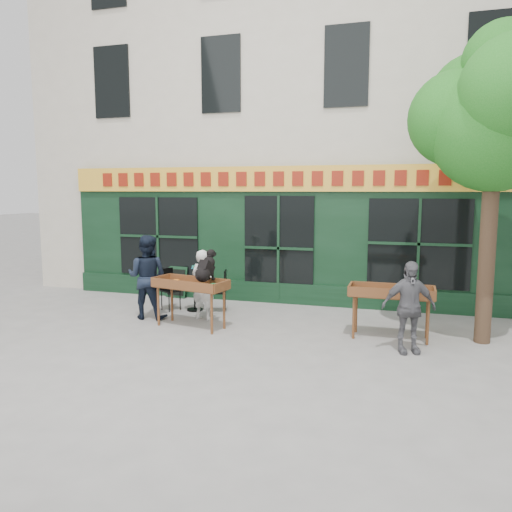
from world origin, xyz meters
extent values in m
plane|color=slate|center=(0.00, 0.00, 0.00)|extent=(80.00, 80.00, 0.00)
cube|color=beige|center=(0.00, 6.00, 5.00)|extent=(14.00, 7.00, 10.00)
cube|color=black|center=(0.00, 2.42, 1.60)|extent=(11.00, 0.16, 3.20)
cube|color=gold|center=(0.00, 2.30, 3.00)|extent=(11.00, 0.06, 0.60)
cube|color=maroon|center=(0.00, 2.26, 3.00)|extent=(9.60, 0.03, 0.34)
cube|color=black|center=(0.00, 2.32, 0.25)|extent=(11.00, 0.10, 0.50)
cube|color=black|center=(0.00, 2.32, 1.35)|extent=(1.70, 0.05, 2.50)
cube|color=black|center=(-3.20, 2.32, 1.55)|extent=(2.20, 0.05, 2.00)
cube|color=black|center=(3.20, 2.32, 1.55)|extent=(2.20, 0.05, 2.00)
cylinder|color=#382619|center=(4.30, 0.30, 1.80)|extent=(0.28, 0.28, 3.60)
sphere|color=#165D15|center=(4.30, 0.30, 3.80)|extent=(2.20, 2.20, 2.20)
sphere|color=#165D15|center=(3.70, 0.50, 4.00)|extent=(1.70, 1.70, 1.70)
sphere|color=#165D15|center=(4.00, 0.90, 4.40)|extent=(1.60, 1.60, 1.60)
sphere|color=#165D15|center=(4.40, 0.40, 4.90)|extent=(1.40, 1.40, 1.40)
cylinder|color=brown|center=(-1.85, -0.34, 0.40)|extent=(0.05, 0.05, 0.80)
cylinder|color=brown|center=(-0.58, -0.62, 0.40)|extent=(0.05, 0.05, 0.80)
cylinder|color=brown|center=(-1.76, 0.09, 0.40)|extent=(0.05, 0.05, 0.80)
cylinder|color=brown|center=(-0.49, -0.19, 0.40)|extent=(0.05, 0.05, 0.80)
cube|color=brown|center=(-1.17, -0.27, 0.82)|extent=(1.59, 0.89, 0.05)
cube|color=brown|center=(-1.23, -0.55, 0.90)|extent=(1.47, 0.36, 0.18)
cube|color=brown|center=(-1.11, 0.02, 0.90)|extent=(1.47, 0.36, 0.18)
cube|color=brown|center=(-1.17, -0.27, 0.88)|extent=(1.36, 0.67, 0.06)
imported|color=silver|center=(-1.17, 0.38, 0.75)|extent=(0.61, 0.47, 1.49)
cylinder|color=brown|center=(2.04, -0.13, 0.40)|extent=(0.05, 0.05, 0.80)
cylinder|color=brown|center=(3.34, -0.15, 0.40)|extent=(0.05, 0.05, 0.80)
cylinder|color=brown|center=(2.05, 0.31, 0.40)|extent=(0.05, 0.05, 0.80)
cylinder|color=brown|center=(3.35, 0.29, 0.40)|extent=(0.05, 0.05, 0.80)
cube|color=brown|center=(2.69, 0.08, 0.82)|extent=(1.51, 0.60, 0.05)
cube|color=brown|center=(2.69, -0.21, 0.90)|extent=(1.50, 0.06, 0.18)
cube|color=brown|center=(2.70, 0.37, 0.90)|extent=(1.50, 0.06, 0.18)
cube|color=brown|center=(2.69, 0.08, 0.88)|extent=(1.31, 0.42, 0.06)
imported|color=#535358|center=(2.99, -0.67, 0.78)|extent=(0.99, 0.66, 1.57)
cylinder|color=black|center=(-1.65, 1.04, 0.02)|extent=(0.36, 0.36, 0.03)
cylinder|color=black|center=(-1.65, 1.04, 0.38)|extent=(0.04, 0.04, 0.72)
cylinder|color=black|center=(-1.65, 1.04, 0.75)|extent=(0.60, 0.60, 0.03)
cube|color=black|center=(-2.20, 0.94, 0.45)|extent=(0.49, 0.49, 0.03)
cube|color=black|center=(-2.35, 1.02, 0.70)|extent=(0.21, 0.33, 0.50)
cylinder|color=black|center=(-2.15, 0.73, 0.22)|extent=(0.02, 0.02, 0.44)
cylinder|color=black|center=(-2.00, 0.99, 0.22)|extent=(0.02, 0.02, 0.44)
cylinder|color=black|center=(-2.41, 0.88, 0.22)|extent=(0.02, 0.02, 0.44)
cylinder|color=black|center=(-2.26, 1.14, 0.22)|extent=(0.02, 0.02, 0.44)
cube|color=black|center=(-1.10, 1.09, 0.45)|extent=(0.44, 0.44, 0.03)
cube|color=black|center=(-0.94, 1.13, 0.70)|extent=(0.12, 0.36, 0.50)
cylinder|color=black|center=(-1.28, 1.19, 0.22)|extent=(0.02, 0.02, 0.44)
cylinder|color=black|center=(-1.21, 0.90, 0.22)|extent=(0.02, 0.02, 0.44)
cylinder|color=black|center=(-1.00, 1.27, 0.22)|extent=(0.02, 0.02, 0.44)
cylinder|color=black|center=(-0.92, 0.98, 0.22)|extent=(0.02, 0.02, 0.44)
imported|color=gray|center=(-1.65, 1.04, 0.92)|extent=(0.18, 0.15, 0.30)
imported|color=black|center=(-2.35, 0.14, 0.90)|extent=(0.93, 0.76, 1.80)
cube|color=black|center=(-2.65, 2.20, 0.40)|extent=(0.58, 0.25, 0.79)
cube|color=black|center=(-2.65, 2.18, 0.40)|extent=(0.48, 0.22, 0.65)
camera|label=1|loc=(2.86, -9.25, 2.74)|focal=35.00mm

